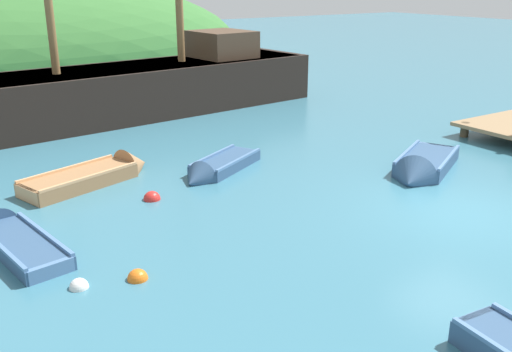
{
  "coord_description": "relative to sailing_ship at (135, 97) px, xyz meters",
  "views": [
    {
      "loc": [
        -10.51,
        -7.46,
        5.06
      ],
      "look_at": [
        -3.08,
        3.9,
        0.33
      ],
      "focal_mm": 39.76,
      "sensor_mm": 36.0,
      "label": 1
    }
  ],
  "objects": [
    {
      "name": "sailing_ship",
      "position": [
        0.0,
        0.0,
        0.0
      ],
      "size": [
        18.39,
        5.03,
        11.55
      ],
      "rotation": [
        0.0,
        0.0,
        3.24
      ],
      "color": "black",
      "rests_on": "ground"
    },
    {
      "name": "buoy_red",
      "position": [
        -3.14,
        -8.83,
        -0.71
      ],
      "size": [
        0.42,
        0.42,
        0.42
      ],
      "primitive_type": "sphere",
      "color": "red",
      "rests_on": "ground"
    },
    {
      "name": "ground_plane",
      "position": [
        2.49,
        -13.46,
        -0.71
      ],
      "size": [
        120.0,
        120.0,
        0.0
      ],
      "primitive_type": "plane",
      "color": "teal"
    },
    {
      "name": "rowboat_outer_left",
      "position": [
        -0.85,
        -7.95,
        -0.62
      ],
      "size": [
        3.07,
        2.22,
        0.91
      ],
      "rotation": [
        0.0,
        0.0,
        3.63
      ],
      "color": "#335175",
      "rests_on": "ground"
    },
    {
      "name": "rowboat_far",
      "position": [
        3.87,
        -11.06,
        -0.58
      ],
      "size": [
        3.49,
        2.6,
        1.19
      ],
      "rotation": [
        0.0,
        0.0,
        3.62
      ],
      "color": "#335175",
      "rests_on": "ground"
    },
    {
      "name": "buoy_white",
      "position": [
        -5.87,
        -12.01,
        -0.71
      ],
      "size": [
        0.34,
        0.34,
        0.34
      ],
      "primitive_type": "sphere",
      "color": "white",
      "rests_on": "ground"
    },
    {
      "name": "rowboat_portside",
      "position": [
        -3.78,
        -6.79,
        -0.58
      ],
      "size": [
        3.79,
        2.14,
        1.06
      ],
      "rotation": [
        0.0,
        0.0,
        0.31
      ],
      "color": "#9E7047",
      "rests_on": "ground"
    },
    {
      "name": "buoy_orange",
      "position": [
        -4.91,
        -12.29,
        -0.71
      ],
      "size": [
        0.37,
        0.37,
        0.37
      ],
      "primitive_type": "sphere",
      "color": "orange",
      "rests_on": "ground"
    },
    {
      "name": "rowboat_outer_right",
      "position": [
        -6.46,
        -9.59,
        -0.62
      ],
      "size": [
        1.43,
        3.44,
        0.89
      ],
      "rotation": [
        0.0,
        0.0,
        1.73
      ],
      "color": "#335175",
      "rests_on": "ground"
    }
  ]
}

